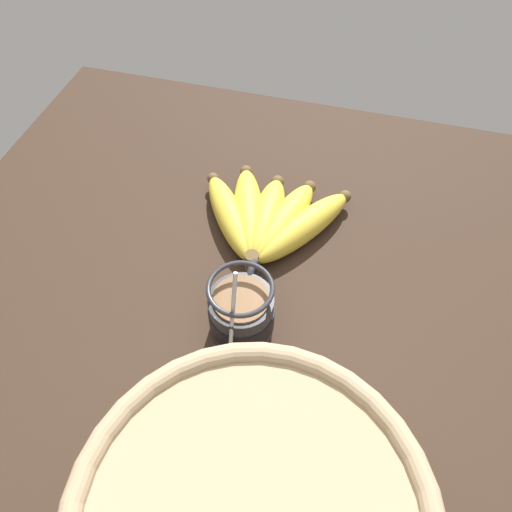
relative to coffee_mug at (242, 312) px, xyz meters
The scene contains 3 objects.
table 7.81cm from the coffee_mug, 33.79° to the left, with size 92.22×92.22×2.91cm.
coffee_mug is the anchor object (origin of this frame).
banana_bunch 17.74cm from the coffee_mug, ahead, with size 19.99×24.52×4.48cm.
Camera 1 is at (-35.97, -13.53, 60.00)cm, focal length 35.00 mm.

